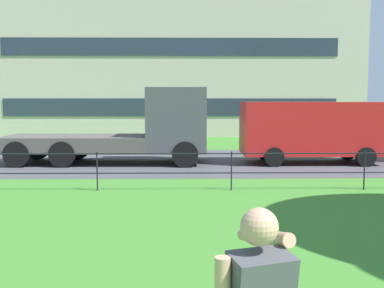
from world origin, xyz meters
TOP-DOWN VIEW (x-y plane):
  - street_strip at (0.00, 19.46)m, footprint 80.00×7.85m
  - park_fence at (0.00, 13.80)m, footprint 34.42×0.04m
  - flatbed_truck_right at (-2.95, 18.95)m, footprint 7.34×2.52m
  - panel_van_left at (3.43, 18.88)m, footprint 5.01×2.11m
  - apartment_building_background at (-2.06, 36.39)m, footprint 24.84×11.15m

SIDE VIEW (x-z plane):
  - street_strip at x=0.00m, z-range 0.00..0.01m
  - park_fence at x=0.00m, z-range 0.17..1.17m
  - flatbed_truck_right at x=-2.95m, z-range -0.16..2.59m
  - panel_van_left at x=3.43m, z-range 0.15..2.39m
  - apartment_building_background at x=-2.06m, z-range 0.01..15.20m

